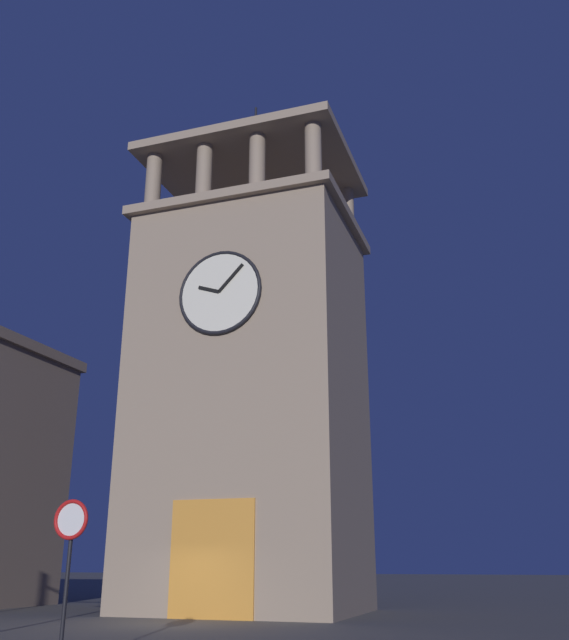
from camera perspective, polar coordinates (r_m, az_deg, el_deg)
ground_plane at (r=24.41m, az=-9.52°, el=-23.22°), size 200.00×200.00×0.00m
clocktower at (r=29.98m, az=-2.72°, el=-5.94°), size 9.28×7.59×23.04m
no_horn_sign at (r=14.98m, az=-17.04°, el=-16.26°), size 0.78×0.14×3.04m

